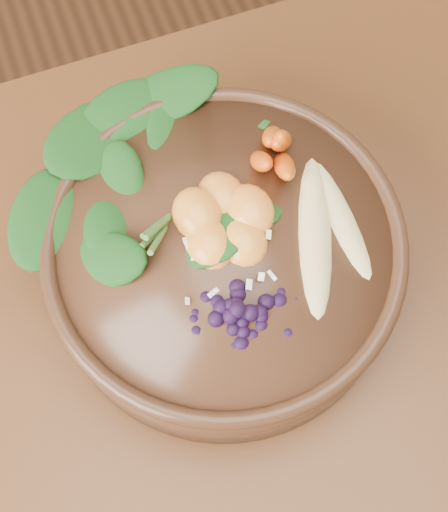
{
  "coord_description": "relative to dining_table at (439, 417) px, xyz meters",
  "views": [
    {
      "loc": [
        -0.24,
        -0.04,
        1.35
      ],
      "look_at": [
        -0.16,
        0.17,
        0.8
      ],
      "focal_mm": 50.0,
      "sensor_mm": 36.0,
      "label": 1
    }
  ],
  "objects": [
    {
      "name": "carrot_cluster",
      "position": [
        -0.09,
        0.24,
        0.21
      ],
      "size": [
        0.07,
        0.07,
        0.08
      ],
      "primitive_type": null,
      "rotation": [
        0.0,
        0.0,
        -0.25
      ],
      "color": "orange",
      "rests_on": "stoneware_bowl"
    },
    {
      "name": "banana_halves",
      "position": [
        -0.07,
        0.16,
        0.19
      ],
      "size": [
        0.08,
        0.16,
        0.03
      ],
      "rotation": [
        0.0,
        0.0,
        -0.25
      ],
      "color": "#E0CC84",
      "rests_on": "stoneware_bowl"
    },
    {
      "name": "kale_heap",
      "position": [
        -0.19,
        0.24,
        0.19
      ],
      "size": [
        0.23,
        0.21,
        0.04
      ],
      "primitive_type": null,
      "rotation": [
        0.0,
        0.0,
        -0.25
      ],
      "color": "#1A4C18",
      "rests_on": "stoneware_bowl"
    },
    {
      "name": "mandarin_cluster",
      "position": [
        -0.15,
        0.19,
        0.19
      ],
      "size": [
        0.11,
        0.11,
        0.03
      ],
      "primitive_type": null,
      "rotation": [
        0.0,
        0.0,
        -0.25
      ],
      "color": "orange",
      "rests_on": "stoneware_bowl"
    },
    {
      "name": "ground",
      "position": [
        0.0,
        0.0,
        -0.66
      ],
      "size": [
        4.0,
        4.0,
        0.0
      ],
      "primitive_type": "plane",
      "color": "#381E0F",
      "rests_on": "ground"
    },
    {
      "name": "dining_table",
      "position": [
        0.0,
        0.0,
        0.0
      ],
      "size": [
        1.6,
        0.9,
        0.75
      ],
      "color": "#331C0C",
      "rests_on": "ground"
    },
    {
      "name": "stoneware_bowl",
      "position": [
        -0.16,
        0.17,
        0.13
      ],
      "size": [
        0.36,
        0.36,
        0.08
      ],
      "primitive_type": "cylinder",
      "rotation": [
        0.0,
        0.0,
        -0.25
      ],
      "color": "#412617",
      "rests_on": "dining_table"
    },
    {
      "name": "coconut_flakes",
      "position": [
        -0.16,
        0.15,
        0.18
      ],
      "size": [
        0.11,
        0.09,
        0.01
      ],
      "primitive_type": null,
      "rotation": [
        0.0,
        0.0,
        -0.25
      ],
      "color": "white",
      "rests_on": "stoneware_bowl"
    },
    {
      "name": "blueberry_pile",
      "position": [
        -0.17,
        0.11,
        0.19
      ],
      "size": [
        0.16,
        0.13,
        0.04
      ],
      "primitive_type": null,
      "rotation": [
        0.0,
        0.0,
        -0.25
      ],
      "color": "black",
      "rests_on": "stoneware_bowl"
    }
  ]
}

